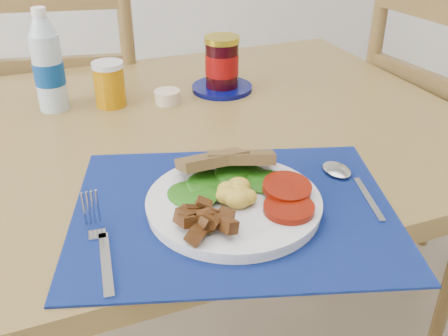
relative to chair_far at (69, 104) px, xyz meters
The scene contains 10 objects.
table 0.60m from the chair_far, 84.00° to the right, with size 1.40×0.90×0.75m.
chair_far is the anchor object (origin of this frame).
placemat 0.94m from the chair_far, 80.64° to the right, with size 0.48×0.38×0.00m, color black.
breakfast_plate 0.94m from the chair_far, 81.00° to the right, with size 0.26×0.26×0.06m.
fork 0.94m from the chair_far, 93.37° to the right, with size 0.03×0.19×0.00m.
spoon 0.98m from the chair_far, 68.55° to the right, with size 0.05×0.18×0.01m.
water_bottle 0.48m from the chair_far, 98.36° to the right, with size 0.06×0.06×0.22m.
juice_glass 0.48m from the chair_far, 82.23° to the right, with size 0.07×0.07×0.09m, color #AF6D04.
ramekin 0.53m from the chair_far, 69.08° to the right, with size 0.06×0.06×0.03m, color beige.
jam_on_saucer 0.58m from the chair_far, 53.89° to the right, with size 0.14×0.14×0.13m.
Camera 1 is at (-0.17, -0.73, 1.20)m, focal length 42.00 mm.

